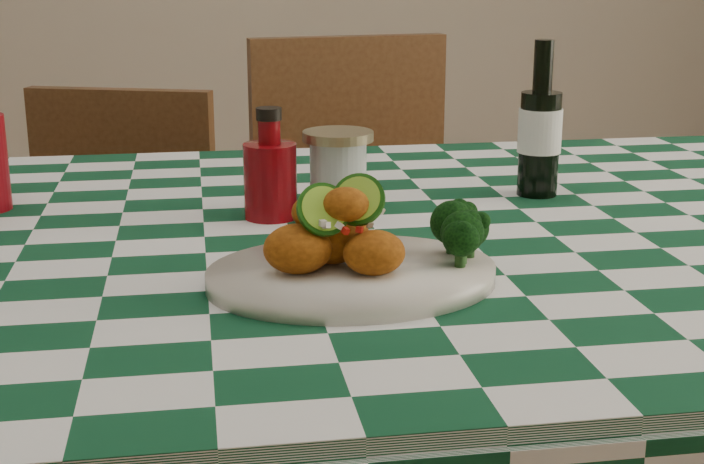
{
  "coord_description": "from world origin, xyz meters",
  "views": [
    {
      "loc": [
        -0.11,
        -1.13,
        1.11
      ],
      "look_at": [
        0.04,
        -0.2,
        0.84
      ],
      "focal_mm": 50.0,
      "sensor_mm": 36.0,
      "label": 1
    }
  ],
  "objects": [
    {
      "name": "broccoli_side",
      "position": [
        0.14,
        -0.18,
        0.83
      ],
      "size": [
        0.07,
        0.07,
        0.06
      ],
      "primitive_type": null,
      "color": "black",
      "rests_on": "plate"
    },
    {
      "name": "wooden_chair_left",
      "position": [
        -0.31,
        0.72,
        0.42
      ],
      "size": [
        0.5,
        0.51,
        0.85
      ],
      "primitive_type": null,
      "rotation": [
        0.0,
        0.0,
        -0.33
      ],
      "color": "#472814",
      "rests_on": "ground"
    },
    {
      "name": "plate",
      "position": [
        0.04,
        -0.2,
        0.8
      ],
      "size": [
        0.31,
        0.25,
        0.02
      ],
      "primitive_type": null,
      "rotation": [
        0.0,
        0.0,
        0.06
      ],
      "color": "silver",
      "rests_on": "dining_table"
    },
    {
      "name": "beer_bottle",
      "position": [
        0.36,
        0.14,
        0.89
      ],
      "size": [
        0.06,
        0.06,
        0.21
      ],
      "primitive_type": null,
      "rotation": [
        0.0,
        0.0,
        0.05
      ],
      "color": "black",
      "rests_on": "dining_table"
    },
    {
      "name": "ketchup_bottle",
      "position": [
        -0.02,
        0.07,
        0.86
      ],
      "size": [
        0.07,
        0.07,
        0.14
      ],
      "primitive_type": null,
      "rotation": [
        0.0,
        0.0,
        0.11
      ],
      "color": "#6D050A",
      "rests_on": "dining_table"
    },
    {
      "name": "wooden_chair_right",
      "position": [
        0.25,
        0.76,
        0.47
      ],
      "size": [
        0.48,
        0.5,
        0.94
      ],
      "primitive_type": null,
      "rotation": [
        0.0,
        0.0,
        0.13
      ],
      "color": "#472814",
      "rests_on": "ground"
    },
    {
      "name": "mason_jar",
      "position": [
        0.07,
        0.08,
        0.84
      ],
      "size": [
        0.11,
        0.11,
        0.11
      ],
      "primitive_type": null,
      "rotation": [
        0.0,
        0.0,
        -0.21
      ],
      "color": "#B2BCBA",
      "rests_on": "dining_table"
    },
    {
      "name": "fried_chicken_pile",
      "position": [
        0.03,
        -0.2,
        0.85
      ],
      "size": [
        0.13,
        0.09,
        0.08
      ],
      "primitive_type": null,
      "color": "#AF5910",
      "rests_on": "plate"
    }
  ]
}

